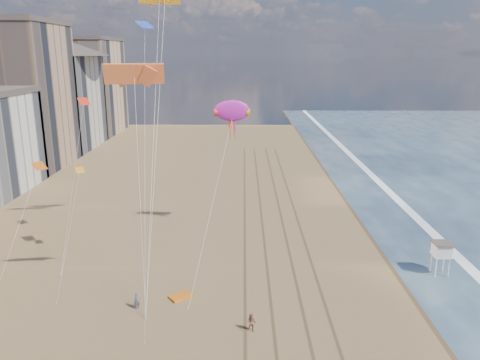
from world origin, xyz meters
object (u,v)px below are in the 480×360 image
Objects in this scene: show_kite at (232,111)px; kite_flyer_b at (252,323)px; lifeguard_stand at (442,250)px; grounded_kite at (181,296)px; kite_flyer_a at (137,301)px.

kite_flyer_b is at bearing -84.54° from show_kite.
show_kite reaches higher than kite_flyer_b.
lifeguard_stand is 2.12× the size of kite_flyer_b.
lifeguard_stand is 0.15× the size of show_kite.
lifeguard_stand is at bearing 46.65° from kite_flyer_b.
grounded_kite is 4.29m from kite_flyer_a.
kite_flyer_a is at bearing 179.36° from kite_flyer_b.
lifeguard_stand reaches higher than grounded_kite.
kite_flyer_a is at bearing 171.62° from grounded_kite.
lifeguard_stand reaches higher than kite_flyer_b.
show_kite is at bearing 47.67° from kite_flyer_a.
kite_flyer_b is (-19.97, -10.77, -1.89)m from lifeguard_stand.
lifeguard_stand is at bearing -26.83° from show_kite.
kite_flyer_b is (2.10, -21.93, -14.95)m from show_kite.
show_kite is 25.11m from kite_flyer_a.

